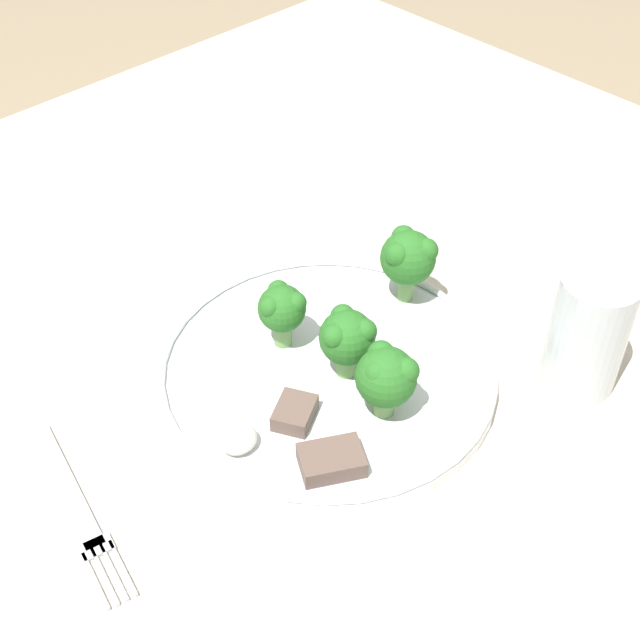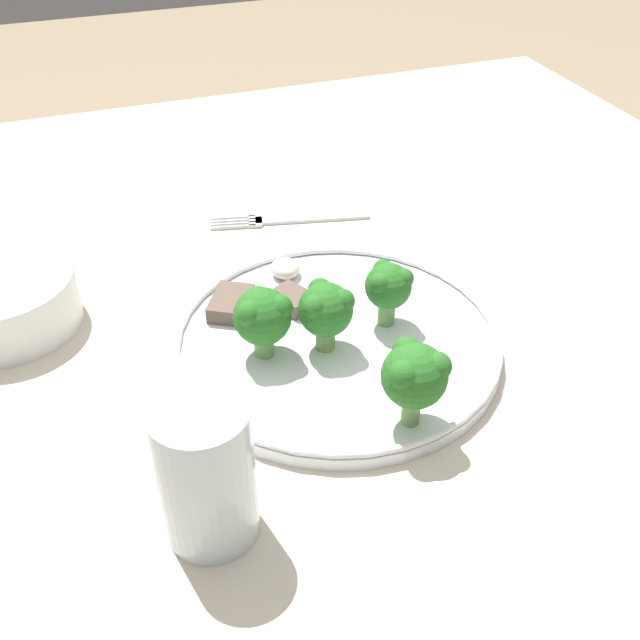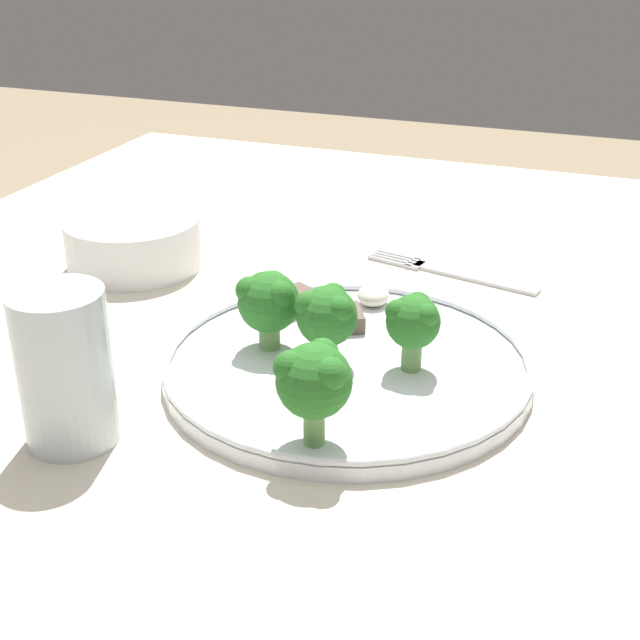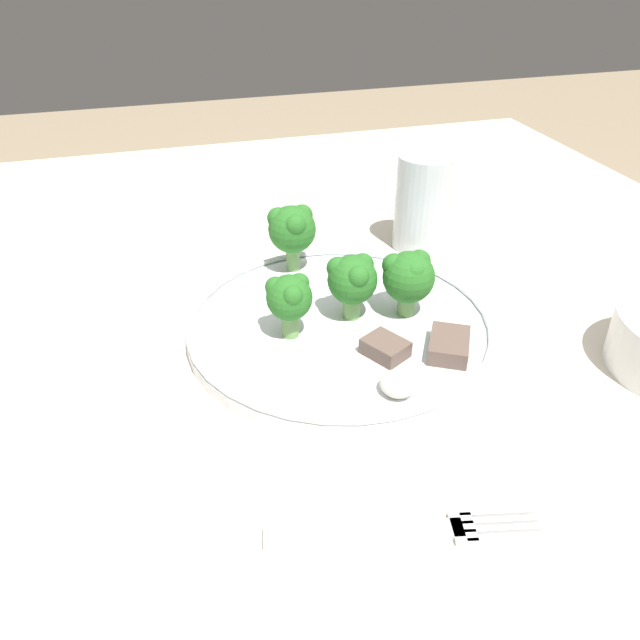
# 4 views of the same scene
# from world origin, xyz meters

# --- Properties ---
(table) EXTENTS (1.25, 1.14, 0.76)m
(table) POSITION_xyz_m (0.00, 0.00, 0.67)
(table) COLOR beige
(table) RESTS_ON ground_plane
(dinner_plate) EXTENTS (0.29, 0.29, 0.02)m
(dinner_plate) POSITION_xyz_m (-0.01, 0.02, 0.76)
(dinner_plate) COLOR white
(dinner_plate) RESTS_ON table
(fork) EXTENTS (0.06, 0.18, 0.00)m
(fork) POSITION_xyz_m (0.22, -0.01, 0.76)
(fork) COLOR silver
(fork) RESTS_ON table
(drinking_glass) EXTENTS (0.06, 0.06, 0.11)m
(drinking_glass) POSITION_xyz_m (-0.16, 0.17, 0.81)
(drinking_glass) COLOR silver
(drinking_glass) RESTS_ON table
(broccoli_floret_near_rim_left) EXTENTS (0.05, 0.05, 0.06)m
(broccoli_floret_near_rim_left) POSITION_xyz_m (-0.02, 0.04, 0.81)
(broccoli_floret_near_rim_left) COLOR #709E56
(broccoli_floret_near_rim_left) RESTS_ON dinner_plate
(broccoli_floret_center_left) EXTENTS (0.05, 0.05, 0.07)m
(broccoli_floret_center_left) POSITION_xyz_m (-0.13, 0.01, 0.82)
(broccoli_floret_center_left) COLOR #709E56
(broccoli_floret_center_left) RESTS_ON dinner_plate
(broccoli_floret_back_left) EXTENTS (0.04, 0.04, 0.06)m
(broccoli_floret_back_left) POSITION_xyz_m (-0.01, -0.03, 0.81)
(broccoli_floret_back_left) COLOR #709E56
(broccoli_floret_back_left) RESTS_ON dinner_plate
(broccoli_floret_front_left) EXTENTS (0.05, 0.05, 0.06)m
(broccoli_floret_front_left) POSITION_xyz_m (-0.01, 0.09, 0.81)
(broccoli_floret_front_left) COLOR #709E56
(broccoli_floret_front_left) RESTS_ON dinner_plate
(meat_slice_front_slice) EXTENTS (0.05, 0.04, 0.01)m
(meat_slice_front_slice) POSITION_xyz_m (0.05, 0.05, 0.78)
(meat_slice_front_slice) COLOR brown
(meat_slice_front_slice) RESTS_ON dinner_plate
(meat_slice_middle_slice) EXTENTS (0.06, 0.05, 0.02)m
(meat_slice_middle_slice) POSITION_xyz_m (0.06, 0.10, 0.78)
(meat_slice_middle_slice) COLOR brown
(meat_slice_middle_slice) RESTS_ON dinner_plate
(sauce_dollop) EXTENTS (0.03, 0.03, 0.02)m
(sauce_dollop) POSITION_xyz_m (0.10, 0.04, 0.78)
(sauce_dollop) COLOR silver
(sauce_dollop) RESTS_ON dinner_plate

